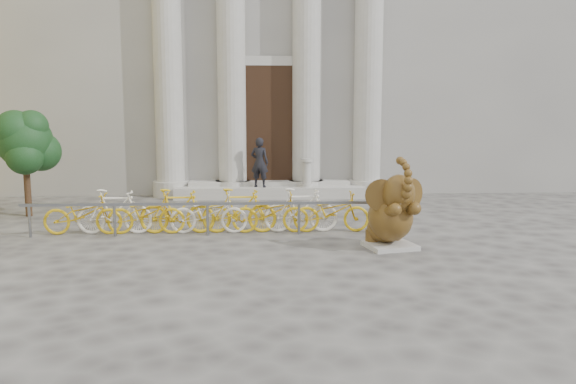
{
  "coord_description": "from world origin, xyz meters",
  "views": [
    {
      "loc": [
        -0.37,
        -8.48,
        2.59
      ],
      "look_at": [
        0.22,
        2.5,
        1.1
      ],
      "focal_mm": 35.0,
      "sensor_mm": 36.0,
      "label": 1
    }
  ],
  "objects": [
    {
      "name": "entrance_steps",
      "position": [
        0.0,
        9.4,
        0.18
      ],
      "size": [
        6.0,
        1.2,
        0.36
      ],
      "primitive_type": "cube",
      "color": "#A8A59E",
      "rests_on": "ground"
    },
    {
      "name": "pedestrian",
      "position": [
        -0.32,
        9.16,
        1.14
      ],
      "size": [
        0.66,
        0.53,
        1.57
      ],
      "primitive_type": "imported",
      "rotation": [
        0.0,
        0.0,
        2.83
      ],
      "color": "black",
      "rests_on": "entrance_steps"
    },
    {
      "name": "ground",
      "position": [
        0.0,
        0.0,
        0.0
      ],
      "size": [
        80.0,
        80.0,
        0.0
      ],
      "primitive_type": "plane",
      "color": "#474442",
      "rests_on": "ground"
    },
    {
      "name": "classical_building",
      "position": [
        0.0,
        14.93,
        5.98
      ],
      "size": [
        22.0,
        10.7,
        12.0
      ],
      "color": "gray",
      "rests_on": "ground"
    },
    {
      "name": "elephant_statue",
      "position": [
        2.24,
        2.22,
        0.66
      ],
      "size": [
        1.19,
        1.43,
        1.82
      ],
      "rotation": [
        0.0,
        0.0,
        0.23
      ],
      "color": "#A8A59E",
      "rests_on": "ground"
    },
    {
      "name": "tree",
      "position": [
        -6.33,
        6.28,
        1.92
      ],
      "size": [
        1.58,
        1.44,
        2.75
      ],
      "color": "#332114",
      "rests_on": "ground"
    },
    {
      "name": "balustrade_post",
      "position": [
        1.17,
        9.1,
        0.77
      ],
      "size": [
        0.37,
        0.37,
        0.9
      ],
      "color": "#A8A59E",
      "rests_on": "entrance_steps"
    },
    {
      "name": "bike_rack",
      "position": [
        -1.48,
        3.88,
        0.5
      ],
      "size": [
        8.0,
        0.53,
        1.0
      ],
      "color": "slate",
      "rests_on": "ground"
    }
  ]
}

